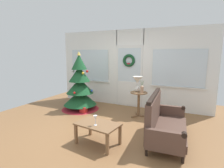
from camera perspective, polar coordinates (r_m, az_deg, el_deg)
name	(u,v)px	position (r m, az deg, el deg)	size (l,w,h in m)	color
ground_plane	(101,128)	(4.39, -3.68, -14.08)	(6.76, 6.76, 0.00)	brown
back_wall_with_door	(130,68)	(5.95, 5.69, 5.02)	(5.20, 0.19, 2.55)	white
christmas_tree	(80,89)	(5.72, -10.33, -1.54)	(1.19, 1.19, 1.84)	#4C331E
settee_sofa	(162,122)	(3.89, 15.99, -11.66)	(0.80, 1.64, 0.96)	black
side_table	(139,99)	(5.08, 8.62, -4.88)	(0.50, 0.48, 0.70)	brown
table_lamp	(137,82)	(5.03, 8.23, 0.69)	(0.28, 0.28, 0.44)	silver
flower_vase	(142,89)	(4.92, 9.64, -1.53)	(0.11, 0.10, 0.35)	tan
coffee_table	(98,127)	(3.58, -4.64, -13.53)	(0.91, 0.64, 0.42)	brown
wine_glass	(95,118)	(3.42, -5.40, -10.92)	(0.08, 0.08, 0.20)	silver
gift_box	(84,110)	(5.47, -9.16, -8.24)	(0.18, 0.17, 0.18)	red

